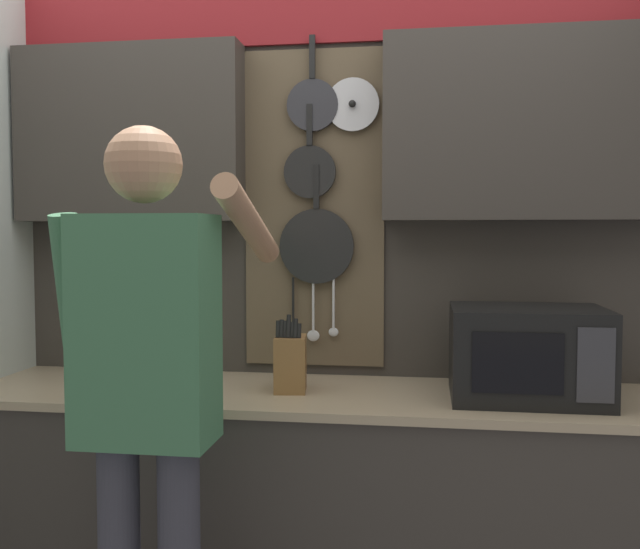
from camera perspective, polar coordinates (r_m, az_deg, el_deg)
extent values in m
cube|color=#38332D|center=(2.72, -0.31, -18.80)|extent=(2.47, 0.60, 0.86)
cube|color=tan|center=(2.58, -0.32, -9.62)|extent=(2.50, 0.63, 0.03)
cube|color=#38332D|center=(2.84, 0.67, -0.82)|extent=(3.07, 0.04, 2.50)
cube|color=maroon|center=(2.94, 0.60, 20.92)|extent=(3.03, 0.02, 0.31)
cube|color=#38332D|center=(2.97, -14.99, 10.78)|extent=(0.91, 0.16, 0.69)
cube|color=#38332D|center=(2.76, 15.91, 11.37)|extent=(1.01, 0.16, 0.69)
cube|color=brown|center=(2.81, -0.47, 5.28)|extent=(0.55, 0.01, 1.24)
cylinder|color=#2D2D33|center=(2.83, -0.60, 13.39)|extent=(0.20, 0.02, 0.20)
cube|color=black|center=(2.86, -0.62, 17.02)|extent=(0.02, 0.02, 0.16)
cylinder|color=black|center=(2.80, -0.82, 8.21)|extent=(0.20, 0.02, 0.20)
cube|color=black|center=(2.82, -0.84, 11.89)|extent=(0.02, 0.02, 0.16)
cylinder|color=black|center=(2.79, -0.27, 2.28)|extent=(0.29, 0.02, 0.29)
cube|color=black|center=(2.79, -0.29, 7.04)|extent=(0.02, 0.02, 0.17)
cylinder|color=silver|center=(2.81, 2.63, 13.43)|extent=(0.20, 0.01, 0.20)
sphere|color=black|center=(2.79, 2.59, 13.49)|extent=(0.03, 0.03, 0.03)
cylinder|color=black|center=(2.82, -2.16, -2.65)|extent=(0.01, 0.01, 0.24)
ellipsoid|color=black|center=(2.83, -2.16, -5.28)|extent=(0.04, 0.01, 0.03)
cylinder|color=silver|center=(2.80, -0.55, -2.44)|extent=(0.01, 0.01, 0.22)
ellipsoid|color=silver|center=(2.82, -0.54, -4.92)|extent=(0.05, 0.01, 0.04)
cylinder|color=silver|center=(2.79, 1.09, -2.33)|extent=(0.01, 0.01, 0.20)
ellipsoid|color=silver|center=(2.80, 1.09, -4.63)|extent=(0.04, 0.01, 0.04)
cube|color=black|center=(2.53, 16.25, -6.07)|extent=(0.51, 0.39, 0.31)
cube|color=black|center=(2.33, 15.53, -6.86)|extent=(0.28, 0.01, 0.19)
cube|color=#333338|center=(2.37, 21.21, -6.79)|extent=(0.11, 0.01, 0.23)
cube|color=brown|center=(2.56, -2.38, -7.14)|extent=(0.13, 0.16, 0.20)
cylinder|color=black|center=(2.52, -3.38, -4.38)|extent=(0.02, 0.03, 0.06)
cylinder|color=black|center=(2.52, -3.10, -4.34)|extent=(0.02, 0.03, 0.07)
cylinder|color=black|center=(2.51, -2.82, -4.39)|extent=(0.02, 0.03, 0.06)
cylinder|color=black|center=(2.51, -2.54, -4.15)|extent=(0.02, 0.03, 0.08)
cylinder|color=black|center=(2.51, -2.25, -4.45)|extent=(0.02, 0.03, 0.06)
cylinder|color=black|center=(2.51, -1.97, -4.32)|extent=(0.02, 0.03, 0.07)
cylinder|color=black|center=(2.50, -1.69, -4.52)|extent=(0.02, 0.03, 0.05)
cylinder|color=white|center=(2.78, -16.46, -7.08)|extent=(0.11, 0.11, 0.14)
cylinder|color=tan|center=(2.77, -16.34, -4.75)|extent=(0.02, 0.02, 0.25)
cylinder|color=red|center=(2.77, -16.34, -4.30)|extent=(0.02, 0.05, 0.30)
cylinder|color=silver|center=(2.76, -16.79, -4.44)|extent=(0.03, 0.03, 0.29)
cylinder|color=silver|center=(2.77, -16.22, -5.05)|extent=(0.02, 0.05, 0.22)
cube|color=#3D704C|center=(2.07, -13.75, -4.29)|extent=(0.38, 0.22, 0.65)
sphere|color=#A87A5B|center=(2.06, -13.93, 8.53)|extent=(0.22, 0.22, 0.22)
cylinder|color=#3D704C|center=(2.18, -19.11, -2.90)|extent=(0.08, 0.18, 0.58)
cylinder|color=#A87A5B|center=(2.23, -5.73, 4.14)|extent=(0.08, 0.57, 0.27)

